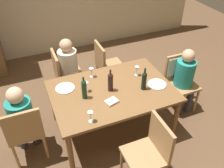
{
  "coord_description": "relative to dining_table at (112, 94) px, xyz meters",
  "views": [
    {
      "loc": [
        -1.01,
        -2.43,
        2.83
      ],
      "look_at": [
        0.0,
        0.0,
        0.84
      ],
      "focal_mm": 39.24,
      "sensor_mm": 36.0,
      "label": 1
    }
  ],
  "objects": [
    {
      "name": "dinner_plate_guest_left",
      "position": [
        0.63,
        -0.14,
        0.08
      ],
      "size": [
        0.26,
        0.26,
        0.01
      ],
      "primitive_type": "cylinder",
      "color": "white",
      "rests_on": "dining_table"
    },
    {
      "name": "person_man_guest",
      "position": [
        1.21,
        -0.03,
        -0.02
      ],
      "size": [
        0.29,
        0.34,
        1.1
      ],
      "rotation": [
        0.0,
        0.0,
        3.14
      ],
      "color": "#33333D",
      "rests_on": "ground_plane"
    },
    {
      "name": "wine_glass_near_right",
      "position": [
        -0.46,
        -0.45,
        0.18
      ],
      "size": [
        0.07,
        0.07,
        0.15
      ],
      "color": "silver",
      "rests_on": "dining_table"
    },
    {
      "name": "wine_glass_far",
      "position": [
        -0.16,
        0.4,
        0.18
      ],
      "size": [
        0.07,
        0.07,
        0.15
      ],
      "color": "silver",
      "rests_on": "dining_table"
    },
    {
      "name": "chair_far_left",
      "position": [
        -0.46,
        0.95,
        -0.13
      ],
      "size": [
        0.44,
        0.44,
        0.92
      ],
      "rotation": [
        0.0,
        0.0,
        -1.57
      ],
      "color": "#A87F51",
      "rests_on": "ground_plane"
    },
    {
      "name": "folded_napkin",
      "position": [
        -0.11,
        -0.24,
        0.09
      ],
      "size": [
        0.19,
        0.16,
        0.03
      ],
      "primitive_type": "cube",
      "rotation": [
        0.0,
        0.0,
        0.28
      ],
      "color": "beige",
      "rests_on": "dining_table"
    },
    {
      "name": "wine_bottle_tall_green",
      "position": [
        0.41,
        -0.14,
        0.22
      ],
      "size": [
        0.07,
        0.07,
        0.34
      ],
      "color": "black",
      "rests_on": "dining_table"
    },
    {
      "name": "wine_glass_near_left",
      "position": [
        0.47,
        0.18,
        0.18
      ],
      "size": [
        0.07,
        0.07,
        0.15
      ],
      "color": "silver",
      "rests_on": "dining_table"
    },
    {
      "name": "wine_bottle_dark_red",
      "position": [
        -0.39,
        -0.02,
        0.23
      ],
      "size": [
        0.07,
        0.07,
        0.33
      ],
      "color": "#19381E",
      "rests_on": "dining_table"
    },
    {
      "name": "wine_bottle_short_olive",
      "position": [
        -0.02,
        -0.0,
        0.22
      ],
      "size": [
        0.07,
        0.07,
        0.33
      ],
      "color": "black",
      "rests_on": "dining_table"
    },
    {
      "name": "chair_far_right",
      "position": [
        0.29,
        0.95,
        -0.13
      ],
      "size": [
        0.44,
        0.44,
        0.92
      ],
      "rotation": [
        0.0,
        0.0,
        -1.57
      ],
      "color": "#A87F51",
      "rests_on": "ground_plane"
    },
    {
      "name": "person_man_bearded",
      "position": [
        -1.21,
        0.03,
        -0.01
      ],
      "size": [
        0.31,
        0.35,
        1.13
      ],
      "color": "#33333D",
      "rests_on": "ground_plane"
    },
    {
      "name": "wine_glass_centre",
      "position": [
        -0.33,
        0.11,
        0.18
      ],
      "size": [
        0.07,
        0.07,
        0.15
      ],
      "color": "silver",
      "rests_on": "dining_table"
    },
    {
      "name": "dining_table",
      "position": [
        0.0,
        0.0,
        0.0
      ],
      "size": [
        1.67,
        1.15,
        0.74
      ],
      "color": "brown",
      "rests_on": "ground_plane"
    },
    {
      "name": "dinner_plate_host",
      "position": [
        -0.59,
        0.28,
        0.08
      ],
      "size": [
        0.27,
        0.27,
        0.01
      ],
      "primitive_type": "cylinder",
      "color": "silver",
      "rests_on": "dining_table"
    },
    {
      "name": "chair_right_end",
      "position": [
        1.21,
        0.12,
        -0.07
      ],
      "size": [
        0.44,
        0.46,
        0.92
      ],
      "rotation": [
        0.0,
        0.0,
        3.14
      ],
      "color": "#A87F51",
      "rests_on": "ground_plane"
    },
    {
      "name": "chair_near",
      "position": [
        0.09,
        -0.95,
        -0.13
      ],
      "size": [
        0.44,
        0.44,
        0.92
      ],
      "rotation": [
        0.0,
        0.0,
        1.57
      ],
      "color": "#A87F51",
      "rests_on": "ground_plane"
    },
    {
      "name": "chair_left_end",
      "position": [
        -1.21,
        -0.09,
        -0.13
      ],
      "size": [
        0.44,
        0.44,
        0.92
      ],
      "color": "#A87F51",
      "rests_on": "ground_plane"
    },
    {
      "name": "ground_plane",
      "position": [
        0.0,
        0.0,
        -0.66
      ],
      "size": [
        10.0,
        10.0,
        0.0
      ],
      "primitive_type": "plane",
      "color": "brown"
    },
    {
      "name": "person_woman_host",
      "position": [
        -0.35,
        0.95,
        -0.01
      ],
      "size": [
        0.35,
        0.31,
        1.13
      ],
      "rotation": [
        0.0,
        0.0,
        -1.57
      ],
      "color": "#33333D",
      "rests_on": "ground_plane"
    }
  ]
}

